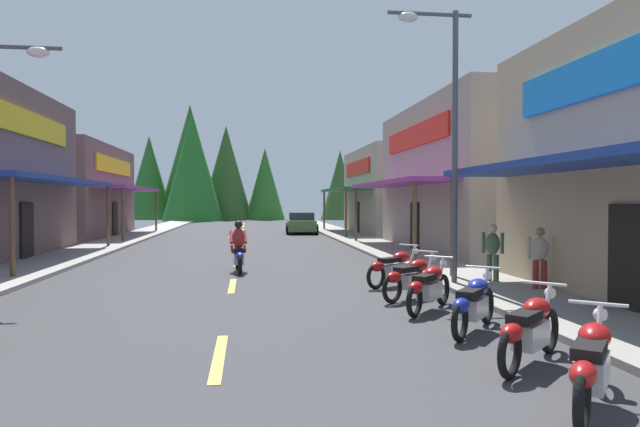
% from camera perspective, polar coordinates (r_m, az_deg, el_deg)
% --- Properties ---
extents(ground, '(10.25, 79.94, 0.10)m').
position_cam_1_polar(ground, '(24.32, -8.29, -3.93)').
color(ground, '#38383A').
extents(sidewalk_left, '(2.39, 79.94, 0.12)m').
position_cam_1_polar(sidewalk_left, '(25.22, -22.84, -3.58)').
color(sidewalk_left, '#9E9991').
rests_on(sidewalk_left, ground).
extents(sidewalk_right, '(2.39, 79.94, 0.12)m').
position_cam_1_polar(sidewalk_right, '(25.01, 6.38, -3.53)').
color(sidewalk_right, gray).
rests_on(sidewalk_right, ground).
extents(centerline_dashes, '(0.16, 53.90, 0.01)m').
position_cam_1_polar(centerline_dashes, '(27.65, -8.17, -3.19)').
color(centerline_dashes, '#E0C64C').
rests_on(centerline_dashes, ground).
extents(storefront_left_far, '(9.28, 11.92, 5.42)m').
position_cam_1_polar(storefront_left_far, '(36.47, -25.95, 2.03)').
color(storefront_left_far, brown).
rests_on(storefront_left_far, ground).
extents(storefront_right_middle, '(8.78, 11.80, 6.31)m').
position_cam_1_polar(storefront_right_middle, '(25.49, 17.21, 3.48)').
color(storefront_right_middle, gray).
rests_on(storefront_right_middle, ground).
extents(storefront_right_far, '(8.95, 10.59, 5.53)m').
position_cam_1_polar(storefront_right_far, '(37.40, 9.21, 2.20)').
color(storefront_right_far, gray).
rests_on(storefront_right_far, ground).
extents(streetlamp_right, '(2.13, 0.30, 6.87)m').
position_cam_1_polar(streetlamp_right, '(14.42, 12.48, 10.25)').
color(streetlamp_right, '#474C51').
rests_on(streetlamp_right, ground).
extents(motorcycle_parked_right_0, '(1.44, 1.72, 1.04)m').
position_cam_1_polar(motorcycle_parked_right_0, '(6.56, 25.97, -13.55)').
color(motorcycle_parked_right_0, black).
rests_on(motorcycle_parked_right_0, ground).
extents(motorcycle_parked_right_1, '(1.63, 1.54, 1.04)m').
position_cam_1_polar(motorcycle_parked_right_1, '(7.94, 20.67, -10.92)').
color(motorcycle_parked_right_1, black).
rests_on(motorcycle_parked_right_1, ground).
extents(motorcycle_parked_right_2, '(1.43, 1.72, 1.04)m').
position_cam_1_polar(motorcycle_parked_right_2, '(9.58, 15.42, -8.78)').
color(motorcycle_parked_right_2, black).
rests_on(motorcycle_parked_right_2, ground).
extents(motorcycle_parked_right_3, '(1.44, 1.71, 1.04)m').
position_cam_1_polar(motorcycle_parked_right_3, '(11.20, 11.05, -7.30)').
color(motorcycle_parked_right_3, black).
rests_on(motorcycle_parked_right_3, ground).
extents(motorcycle_parked_right_4, '(1.74, 1.40, 1.04)m').
position_cam_1_polar(motorcycle_parked_right_4, '(12.46, 9.40, -6.42)').
color(motorcycle_parked_right_4, black).
rests_on(motorcycle_parked_right_4, ground).
extents(motorcycle_parked_right_5, '(1.81, 1.30, 1.04)m').
position_cam_1_polar(motorcycle_parked_right_5, '(14.28, 7.69, -5.43)').
color(motorcycle_parked_right_5, black).
rests_on(motorcycle_parked_right_5, ground).
extents(rider_cruising_lead, '(0.60, 2.14, 1.57)m').
position_cam_1_polar(rider_cruising_lead, '(17.11, -8.31, -3.76)').
color(rider_cruising_lead, black).
rests_on(rider_cruising_lead, ground).
extents(pedestrian_by_shop, '(0.54, 0.36, 1.55)m').
position_cam_1_polar(pedestrian_by_shop, '(13.95, 21.53, -4.02)').
color(pedestrian_by_shop, maroon).
rests_on(pedestrian_by_shop, ground).
extents(pedestrian_waiting, '(0.44, 0.43, 1.57)m').
position_cam_1_polar(pedestrian_waiting, '(14.91, 17.21, -3.60)').
color(pedestrian_waiting, '#3F593F').
rests_on(pedestrian_waiting, ground).
extents(parked_car_curbside, '(2.26, 4.40, 1.40)m').
position_cam_1_polar(parked_car_curbside, '(37.20, -1.91, -0.98)').
color(parked_car_curbside, '#4C723F').
rests_on(parked_car_curbside, ground).
extents(treeline_backdrop, '(26.99, 14.49, 13.77)m').
position_cam_1_polar(treeline_backdrop, '(66.40, -11.72, 4.29)').
color(treeline_backdrop, '#1F6523').
rests_on(treeline_backdrop, ground).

